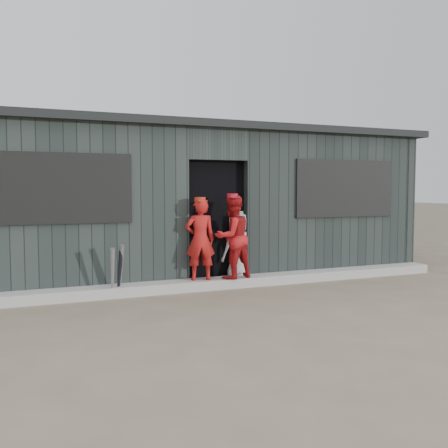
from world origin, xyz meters
name	(u,v)px	position (x,y,z in m)	size (l,w,h in m)	color
ground	(280,314)	(0.00, 0.00, 0.00)	(80.00, 80.00, 0.00)	brown
curb	(224,283)	(0.00, 1.82, 0.07)	(8.00, 0.36, 0.15)	#9A9A95
bat_left	(121,270)	(-1.62, 1.74, 0.38)	(0.07, 0.07, 0.79)	gray
bat_mid	(112,273)	(-1.75, 1.65, 0.37)	(0.07, 0.07, 0.75)	gray
bat_right	(120,273)	(-1.64, 1.73, 0.34)	(0.07, 0.07, 0.69)	black
player_red_left	(200,240)	(-0.39, 1.81, 0.77)	(0.45, 0.30, 1.24)	#AB1715
player_red_right	(232,237)	(0.12, 1.75, 0.80)	(0.63, 0.49, 1.30)	#AB1516
player_grey_back	(238,248)	(0.37, 2.09, 0.58)	(0.57, 0.37, 1.16)	#AAAAAA
dugout	(189,203)	(0.00, 3.50, 1.29)	(8.30, 3.30, 2.62)	black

